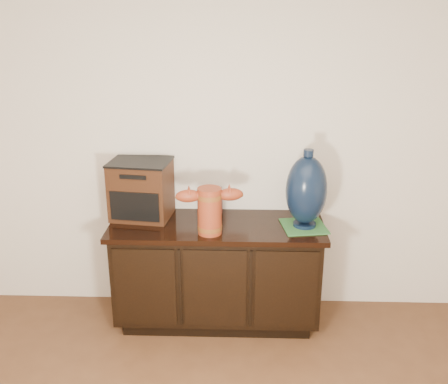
{
  "coord_description": "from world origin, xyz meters",
  "views": [
    {
      "loc": [
        0.16,
        -1.04,
        2.18
      ],
      "look_at": [
        0.05,
        2.18,
        1.0
      ],
      "focal_mm": 42.0,
      "sensor_mm": 36.0,
      "label": 1
    }
  ],
  "objects_px": {
    "sideboard": "(217,272)",
    "tv_radio": "(141,189)",
    "terracotta_vessel": "(210,208)",
    "lamp_base": "(306,190)",
    "spray_can": "(218,200)"
  },
  "relations": [
    {
      "from": "terracotta_vessel",
      "to": "spray_can",
      "type": "relative_size",
      "value": 2.23
    },
    {
      "from": "terracotta_vessel",
      "to": "tv_radio",
      "type": "relative_size",
      "value": 1.0
    },
    {
      "from": "lamp_base",
      "to": "spray_can",
      "type": "distance_m",
      "value": 0.66
    },
    {
      "from": "lamp_base",
      "to": "spray_can",
      "type": "height_order",
      "value": "lamp_base"
    },
    {
      "from": "terracotta_vessel",
      "to": "lamp_base",
      "type": "height_order",
      "value": "lamp_base"
    },
    {
      "from": "terracotta_vessel",
      "to": "lamp_base",
      "type": "bearing_deg",
      "value": 2.52
    },
    {
      "from": "sideboard",
      "to": "tv_radio",
      "type": "bearing_deg",
      "value": 167.27
    },
    {
      "from": "sideboard",
      "to": "tv_radio",
      "type": "xyz_separation_m",
      "value": [
        -0.53,
        0.12,
        0.57
      ]
    },
    {
      "from": "sideboard",
      "to": "spray_can",
      "type": "bearing_deg",
      "value": 90.48
    },
    {
      "from": "tv_radio",
      "to": "spray_can",
      "type": "relative_size",
      "value": 2.23
    },
    {
      "from": "spray_can",
      "to": "sideboard",
      "type": "bearing_deg",
      "value": -89.52
    },
    {
      "from": "terracotta_vessel",
      "to": "sideboard",
      "type": "bearing_deg",
      "value": 67.25
    },
    {
      "from": "lamp_base",
      "to": "sideboard",
      "type": "bearing_deg",
      "value": 177.28
    },
    {
      "from": "tv_radio",
      "to": "lamp_base",
      "type": "relative_size",
      "value": 0.83
    },
    {
      "from": "lamp_base",
      "to": "spray_can",
      "type": "bearing_deg",
      "value": 158.92
    }
  ]
}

